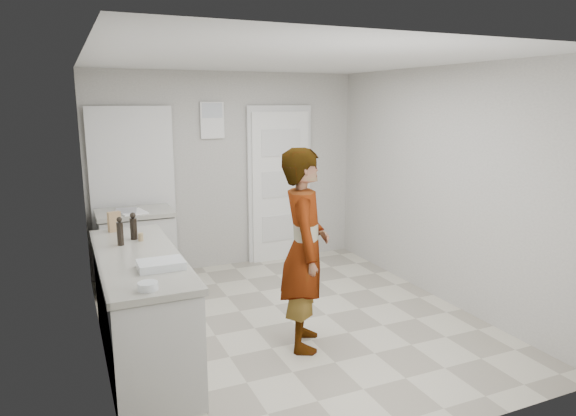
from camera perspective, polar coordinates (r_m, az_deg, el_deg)
name	(u,v)px	position (r m, az deg, el deg)	size (l,w,h in m)	color
ground	(291,321)	(5.20, 0.39, -12.47)	(4.00, 4.00, 0.00)	gray
room_shell	(217,190)	(6.61, -7.93, 2.02)	(4.00, 4.00, 4.00)	#A29F99
main_counter	(142,312)	(4.49, -15.96, -11.08)	(0.64, 1.96, 0.93)	#BBBBB7
side_counter	(137,253)	(6.16, -16.42, -4.80)	(0.84, 0.61, 0.93)	#BBBBB7
person	(305,250)	(4.44, 1.87, -4.64)	(0.64, 0.42, 1.76)	silver
cake_mix_box	(114,222)	(5.12, -18.73, -1.45)	(0.12, 0.05, 0.19)	#906548
spice_jar	(141,237)	(4.72, -16.04, -3.11)	(0.05, 0.05, 0.07)	#A2875C
oil_cruet_a	(133,227)	(4.77, -16.79, -1.99)	(0.06, 0.06, 0.25)	black
oil_cruet_b	(120,232)	(4.61, -18.16, -2.52)	(0.06, 0.06, 0.25)	black
baking_dish	(161,265)	(3.93, -13.94, -6.15)	(0.33, 0.24, 0.06)	silver
egg_bowl	(148,286)	(3.52, -15.30, -8.37)	(0.13, 0.13, 0.05)	silver
papers	(132,212)	(5.95, -16.92, -0.41)	(0.27, 0.34, 0.01)	white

